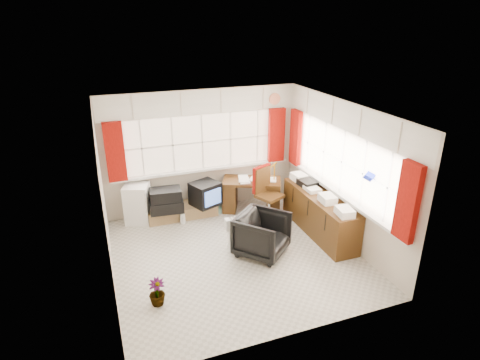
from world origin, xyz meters
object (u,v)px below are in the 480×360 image
object	(u,v)px
desk	(252,193)
tv_bench	(182,211)
task_chair	(265,192)
radiator	(239,235)
desk_lamp	(275,168)
crt_tv	(205,194)
office_chair	(262,234)
credenza	(319,213)
mini_fridge	(138,204)

from	to	relation	value
desk	tv_bench	xyz separation A→B (m)	(-1.44, 0.21, -0.25)
task_chair	tv_bench	size ratio (longest dim) A/B	0.79
radiator	desk	bearing A→B (deg)	59.92
desk_lamp	tv_bench	world-z (taller)	desk_lamp
task_chair	tv_bench	distance (m)	1.75
task_chair	radiator	distance (m)	1.26
task_chair	crt_tv	distance (m)	1.20
desk_lamp	office_chair	distance (m)	1.77
desk	radiator	size ratio (longest dim) A/B	2.19
office_chair	crt_tv	distance (m)	1.78
tv_bench	desk_lamp	bearing A→B (deg)	-12.30
desk_lamp	desk	bearing A→B (deg)	155.26
desk	crt_tv	bearing A→B (deg)	175.30
credenza	tv_bench	distance (m)	2.75
desk_lamp	radiator	distance (m)	1.76
task_chair	credenza	size ratio (longest dim) A/B	0.55
radiator	mini_fridge	size ratio (longest dim) A/B	0.76
office_chair	desk_lamp	bearing A→B (deg)	16.41
radiator	credenza	bearing A→B (deg)	-0.20
credenza	mini_fridge	xyz separation A→B (m)	(-3.13, 1.60, 0.00)
office_chair	tv_bench	world-z (taller)	office_chair
radiator	mini_fridge	distance (m)	2.22
office_chair	crt_tv	xyz separation A→B (m)	(-0.52, 1.69, 0.12)
desk	tv_bench	world-z (taller)	desk
radiator	mini_fridge	xyz separation A→B (m)	(-1.54, 1.59, 0.15)
desk	mini_fridge	xyz separation A→B (m)	(-2.29, 0.29, 0.01)
desk_lamp	crt_tv	size ratio (longest dim) A/B	0.62
crt_tv	desk_lamp	bearing A→B (deg)	-11.06
task_chair	mini_fridge	world-z (taller)	task_chair
office_chair	mini_fridge	distance (m)	2.65
task_chair	office_chair	size ratio (longest dim) A/B	1.37
mini_fridge	crt_tv	bearing A→B (deg)	-9.00
tv_bench	mini_fridge	bearing A→B (deg)	174.94
desk	credenza	world-z (taller)	credenza
office_chair	mini_fridge	xyz separation A→B (m)	(-1.84, 1.90, 0.03)
task_chair	radiator	world-z (taller)	task_chair
tv_bench	mini_fridge	distance (m)	0.89
desk	mini_fridge	world-z (taller)	mini_fridge
tv_bench	desk	bearing A→B (deg)	-8.43
desk	desk_lamp	world-z (taller)	desk_lamp
crt_tv	mini_fridge	world-z (taller)	mini_fridge
crt_tv	task_chair	bearing A→B (deg)	-26.30
radiator	mini_fridge	world-z (taller)	mini_fridge
radiator	crt_tv	xyz separation A→B (m)	(-0.22, 1.38, 0.24)
crt_tv	mini_fridge	xyz separation A→B (m)	(-1.32, 0.21, -0.09)
tv_bench	crt_tv	distance (m)	0.61
task_chair	radiator	size ratio (longest dim) A/B	1.85
desk	task_chair	bearing A→B (deg)	-77.00
tv_bench	mini_fridge	size ratio (longest dim) A/B	1.78
desk_lamp	task_chair	world-z (taller)	task_chair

